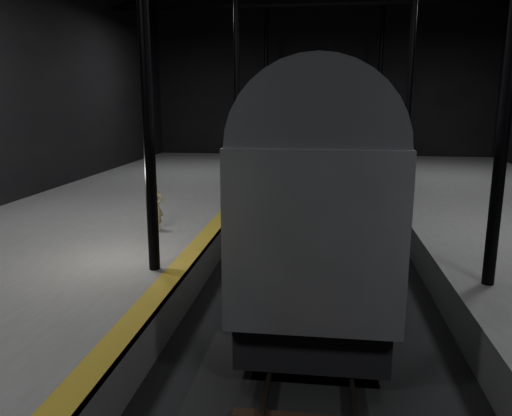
# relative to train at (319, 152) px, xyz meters

# --- Properties ---
(ground) EXTENTS (44.00, 44.00, 0.00)m
(ground) POSITION_rel_train_xyz_m (0.00, -3.19, -3.10)
(ground) COLOR black
(ground) RESTS_ON ground
(platform_left) EXTENTS (9.00, 43.80, 1.00)m
(platform_left) POSITION_rel_train_xyz_m (-7.50, -3.19, -2.60)
(platform_left) COLOR #595956
(platform_left) RESTS_ON ground
(tactile_strip) EXTENTS (0.50, 43.80, 0.01)m
(tactile_strip) POSITION_rel_train_xyz_m (-3.25, -3.19, -2.10)
(tactile_strip) COLOR olive
(tactile_strip) RESTS_ON platform_left
(track) EXTENTS (2.40, 43.00, 0.24)m
(track) POSITION_rel_train_xyz_m (0.00, -3.19, -3.03)
(track) COLOR #3F3328
(track) RESTS_ON ground
(train) EXTENTS (3.11, 20.81, 5.56)m
(train) POSITION_rel_train_xyz_m (0.00, 0.00, 0.00)
(train) COLOR #9D9FA5
(train) RESTS_ON ground
(woman) EXTENTS (0.55, 0.37, 1.51)m
(woman) POSITION_rel_train_xyz_m (-4.95, -3.72, -1.35)
(woman) COLOR #9C915F
(woman) RESTS_ON platform_left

